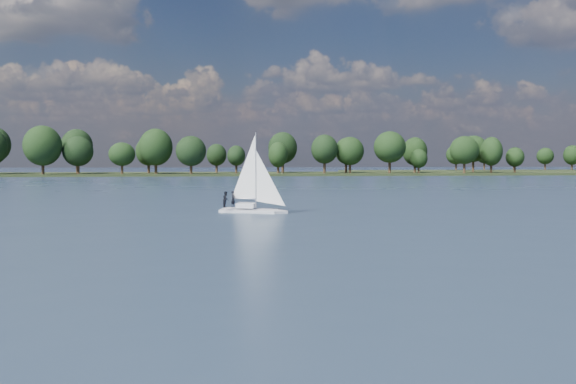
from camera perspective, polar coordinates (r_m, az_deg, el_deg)
The scene contains 4 objects.
ground at distance 115.46m, azimuth -2.42°, elevation 0.26°, with size 700.00×700.00×0.00m, color #233342.
far_shore at distance 227.22m, azimuth -4.72°, elevation 1.52°, with size 660.00×40.00×1.50m, color black.
sailboat at distance 63.46m, azimuth -3.44°, elevation 0.23°, with size 6.49×4.17×8.31m.
treeline at distance 222.87m, azimuth -7.51°, elevation 3.59°, with size 562.65×73.82×18.62m.
Camera 1 is at (-9.35, -14.96, 5.21)m, focal length 40.00 mm.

